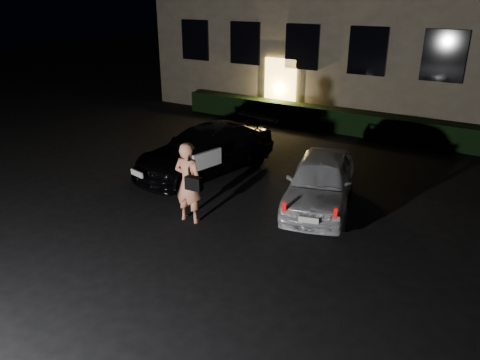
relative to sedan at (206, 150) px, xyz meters
The scene contains 5 objects.
ground 5.02m from the sedan, 60.10° to the right, with size 80.00×80.00×0.00m, color black.
hedge 6.67m from the sedan, 68.19° to the left, with size 15.00×0.70×0.85m, color black.
sedan is the anchor object (origin of this frame).
hatch 3.84m from the sedan, ahead, with size 2.52×4.11×1.31m.
man 3.27m from the sedan, 60.83° to the right, with size 0.81×0.51×1.92m.
Camera 1 is at (5.33, -6.25, 5.00)m, focal length 35.00 mm.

